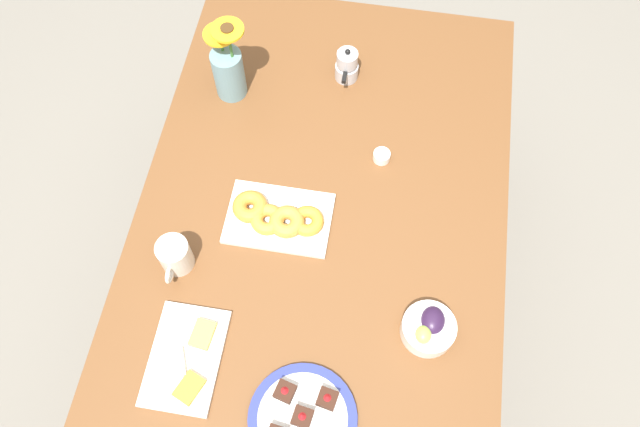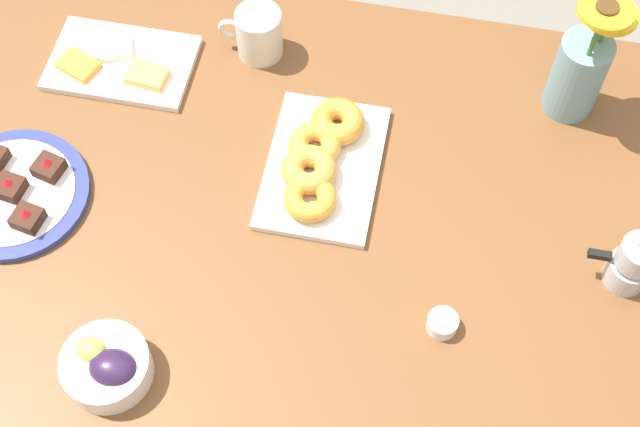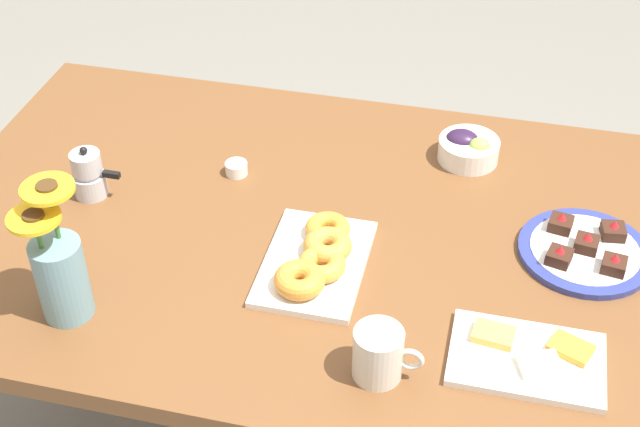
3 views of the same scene
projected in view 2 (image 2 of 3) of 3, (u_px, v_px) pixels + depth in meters
The scene contains 10 objects.
ground_plane at pixel (320, 378), 2.11m from camera, with size 6.00×6.00×0.00m, color slate.
dining_table at pixel (320, 250), 1.54m from camera, with size 1.60×1.00×0.74m.
coffee_mug at pixel (258, 33), 1.61m from camera, with size 0.12×0.08×0.10m.
grape_bowl at pixel (107, 366), 1.31m from camera, with size 0.13×0.13×0.07m.
cheese_platter at pixel (120, 63), 1.63m from camera, with size 0.26×0.17×0.03m.
croissant_platter at pixel (320, 160), 1.51m from camera, with size 0.19×0.28×0.05m.
jam_cup_honey at pixel (442, 323), 1.36m from camera, with size 0.05×0.05×0.03m.
dessert_plate at pixel (13, 193), 1.49m from camera, with size 0.26×0.26×0.05m.
flower_vase at pixel (580, 70), 1.51m from camera, with size 0.11×0.12×0.27m.
moka_pot at pixel (632, 261), 1.38m from camera, with size 0.11×0.07×0.12m.
Camera 2 is at (-0.14, 0.70, 2.02)m, focal length 50.00 mm.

